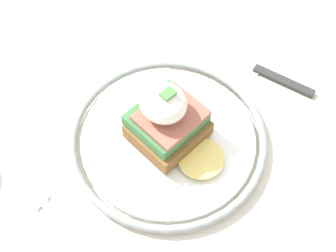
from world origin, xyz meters
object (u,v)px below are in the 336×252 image
Objects in this scene: fork at (64,219)px; plate at (168,138)px; knife at (262,72)px; sandwich at (167,119)px.

plate is at bearing -3.22° from fork.
sandwich is at bearing 175.05° from knife.
plate is 1.60× the size of fork.
sandwich is 0.77× the size of fork.
plate is at bearing -88.01° from sandwich.
fork is 0.85× the size of knife.
fork is (-0.16, 0.01, -0.05)m from sandwich.
plate reaches higher than fork.
knife is (0.33, -0.02, 0.00)m from fork.
sandwich is (-0.00, 0.00, 0.04)m from plate.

